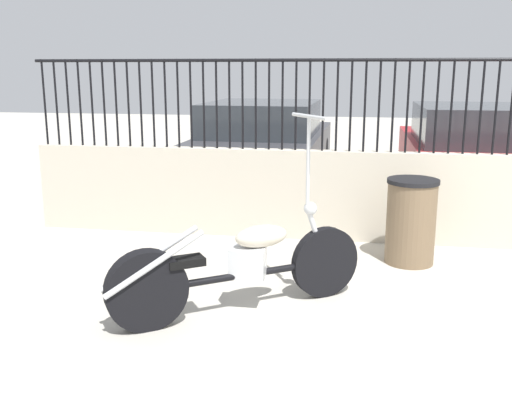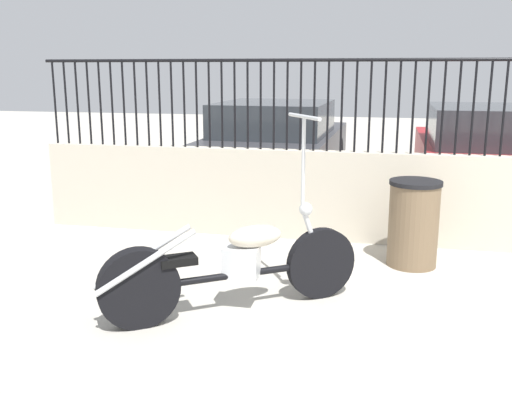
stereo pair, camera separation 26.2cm
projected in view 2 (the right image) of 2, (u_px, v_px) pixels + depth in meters
motorcycle_black at (222, 267)px, 4.43m from camera, size 1.85×1.31×1.55m
trash_bin at (413, 223)px, 5.53m from camera, size 0.50×0.50×0.85m
car_dark_grey at (276, 143)px, 9.42m from camera, size 2.00×4.45×1.37m
car_red at (487, 154)px, 8.17m from camera, size 1.86×4.30×1.39m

